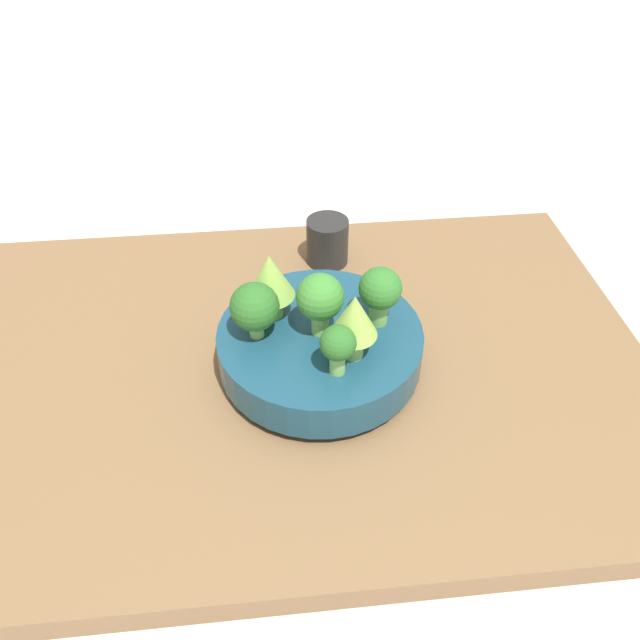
% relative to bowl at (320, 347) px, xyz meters
% --- Properties ---
extents(ground_plane, '(6.00, 6.00, 0.00)m').
position_rel_bowl_xyz_m(ground_plane, '(0.04, -0.02, -0.08)').
color(ground_plane, silver).
extents(table, '(1.00, 0.68, 0.04)m').
position_rel_bowl_xyz_m(table, '(0.04, -0.02, -0.06)').
color(table, brown).
rests_on(table, ground_plane).
extents(bowl, '(0.27, 0.27, 0.07)m').
position_rel_bowl_xyz_m(bowl, '(0.00, 0.00, 0.00)').
color(bowl, navy).
rests_on(bowl, table).
extents(broccoli_floret_left, '(0.06, 0.06, 0.08)m').
position_rel_bowl_xyz_m(broccoli_floret_left, '(-0.08, -0.01, 0.08)').
color(broccoli_floret_left, '#6BA34C').
rests_on(broccoli_floret_left, bowl).
extents(broccoli_floret_back, '(0.04, 0.04, 0.07)m').
position_rel_bowl_xyz_m(broccoli_floret_back, '(-0.01, 0.07, 0.07)').
color(broccoli_floret_back, '#7AB256').
rests_on(broccoli_floret_back, bowl).
extents(broccoli_floret_center, '(0.06, 0.06, 0.09)m').
position_rel_bowl_xyz_m(broccoli_floret_center, '(-0.00, -0.00, 0.08)').
color(broccoli_floret_center, '#7AB256').
rests_on(broccoli_floret_center, bowl).
extents(romanesco_piece_near, '(0.06, 0.06, 0.10)m').
position_rel_bowl_xyz_m(romanesco_piece_near, '(0.06, -0.04, 0.09)').
color(romanesco_piece_near, '#7AB256').
rests_on(romanesco_piece_near, bowl).
extents(romanesco_piece_far, '(0.06, 0.06, 0.09)m').
position_rel_bowl_xyz_m(romanesco_piece_far, '(-0.04, 0.05, 0.09)').
color(romanesco_piece_far, '#7AB256').
rests_on(romanesco_piece_far, bowl).
extents(broccoli_floret_right, '(0.06, 0.06, 0.08)m').
position_rel_bowl_xyz_m(broccoli_floret_right, '(0.08, -0.00, 0.08)').
color(broccoli_floret_right, '#7AB256').
rests_on(broccoli_floret_right, bowl).
extents(cup, '(0.07, 0.07, 0.08)m').
position_rel_bowl_xyz_m(cup, '(-0.04, -0.25, 0.00)').
color(cup, black).
rests_on(cup, table).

